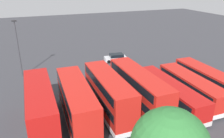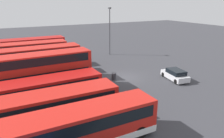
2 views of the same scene
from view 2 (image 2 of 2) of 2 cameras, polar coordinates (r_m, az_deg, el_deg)
name	(u,v)px [view 2 (image 2 of 2)]	position (r m, az deg, el deg)	size (l,w,h in m)	color
ground_plane	(126,77)	(29.11, 3.77, -2.22)	(140.00, 140.00, 0.00)	#38383D
bus_single_deck_near_end	(77,128)	(15.25, -9.37, -15.44)	(2.67, 11.84, 2.95)	red
bus_single_deck_second	(54,108)	(18.24, -15.43, -9.99)	(2.76, 10.86, 2.95)	red
bus_single_deck_third	(42,93)	(21.37, -18.33, -6.06)	(2.77, 11.65, 2.95)	#B71411
bus_double_decker_fourth	(41,72)	(24.71, -18.57, -0.81)	(2.75, 11.20, 4.55)	red
bus_double_decker_fifth	(39,64)	(28.17, -19.20, 1.35)	(2.62, 10.45, 4.55)	red
bus_double_decker_sixth	(29,58)	(31.74, -21.59, 2.86)	(2.94, 10.61, 4.55)	red
bus_double_decker_seventh	(30,52)	(35.24, -21.32, 4.27)	(2.73, 10.71, 4.55)	#B71411
car_hatchback_silver	(175,75)	(29.14, 16.65, -1.48)	(4.32, 2.38, 1.43)	silver
lamp_post_tall	(110,28)	(40.67, -0.62, 10.99)	(0.70, 0.30, 8.90)	#38383D
waste_bin_yellow	(114,76)	(27.98, 0.55, -1.99)	(0.60, 0.60, 0.95)	#333338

